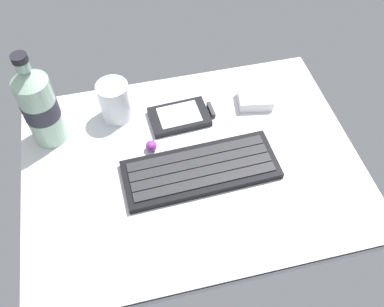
{
  "coord_description": "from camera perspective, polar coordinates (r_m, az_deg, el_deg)",
  "views": [
    {
      "loc": [
        -10.76,
        -45.59,
        65.77
      ],
      "look_at": [
        0.0,
        0.0,
        3.0
      ],
      "focal_mm": 39.32,
      "sensor_mm": 36.0,
      "label": 1
    }
  ],
  "objects": [
    {
      "name": "charger_block",
      "position": [
        0.91,
        8.53,
        7.32
      ],
      "size": [
        7.83,
        6.68,
        2.4
      ],
      "primitive_type": "cube",
      "rotation": [
        0.0,
        0.0,
        -0.17
      ],
      "color": "white",
      "rests_on": "ground_plane"
    },
    {
      "name": "keyboard",
      "position": [
        0.79,
        1.18,
        -2.18
      ],
      "size": [
        29.36,
        11.98,
        1.7
      ],
      "color": "black",
      "rests_on": "ground_plane"
    },
    {
      "name": "trackball_mouse",
      "position": [
        0.82,
        -5.56,
        1.03
      ],
      "size": [
        2.2,
        2.2,
        2.2
      ],
      "primitive_type": "sphere",
      "color": "purple",
      "rests_on": "ground_plane"
    },
    {
      "name": "water_bottle",
      "position": [
        0.83,
        -20.02,
        6.15
      ],
      "size": [
        6.73,
        6.73,
        20.8
      ],
      "color": "#9EC1A8",
      "rests_on": "ground_plane"
    },
    {
      "name": "ground_plane",
      "position": [
        0.81,
        0.04,
        -1.81
      ],
      "size": [
        64.0,
        48.0,
        2.8
      ],
      "color": "silver"
    },
    {
      "name": "handheld_device",
      "position": [
        0.87,
        -1.32,
        5.09
      ],
      "size": [
        13.11,
        8.28,
        1.5
      ],
      "color": "black",
      "rests_on": "ground_plane"
    },
    {
      "name": "juice_cup",
      "position": [
        0.87,
        -10.42,
        6.86
      ],
      "size": [
        6.4,
        6.4,
        8.5
      ],
      "color": "silver",
      "rests_on": "ground_plane"
    }
  ]
}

